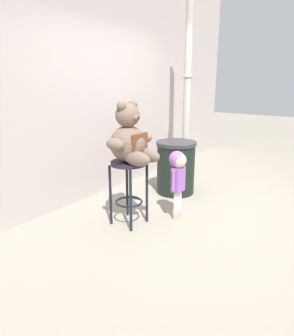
% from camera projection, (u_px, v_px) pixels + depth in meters
% --- Properties ---
extents(ground_plane, '(24.00, 24.00, 0.00)m').
position_uv_depth(ground_plane, '(202.00, 218.00, 3.87)').
color(ground_plane, gray).
extents(building_wall, '(7.74, 0.30, 3.58)m').
position_uv_depth(building_wall, '(93.00, 70.00, 4.40)').
color(building_wall, '#B3A4A1').
rests_on(building_wall, ground_plane).
extents(bar_stool_with_teddy, '(0.40, 0.40, 0.76)m').
position_uv_depth(bar_stool_with_teddy, '(129.00, 179.00, 3.59)').
color(bar_stool_with_teddy, '#251D2D').
rests_on(bar_stool_with_teddy, ground_plane).
extents(teddy_bear, '(0.64, 0.57, 0.68)m').
position_uv_depth(teddy_bear, '(130.00, 140.00, 3.44)').
color(teddy_bear, brown).
rests_on(teddy_bear, bar_stool_with_teddy).
extents(child_walking, '(0.27, 0.21, 0.85)m').
position_uv_depth(child_walking, '(178.00, 170.00, 3.70)').
color(child_walking, '#D8A198').
rests_on(child_walking, ground_plane).
extents(trash_bin, '(0.59, 0.59, 0.78)m').
position_uv_depth(trash_bin, '(176.00, 167.00, 4.63)').
color(trash_bin, black).
rests_on(trash_bin, ground_plane).
extents(lamppost, '(0.30, 0.30, 2.95)m').
position_uv_depth(lamppost, '(187.00, 109.00, 5.22)').
color(lamppost, '#AAA89B').
rests_on(lamppost, ground_plane).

